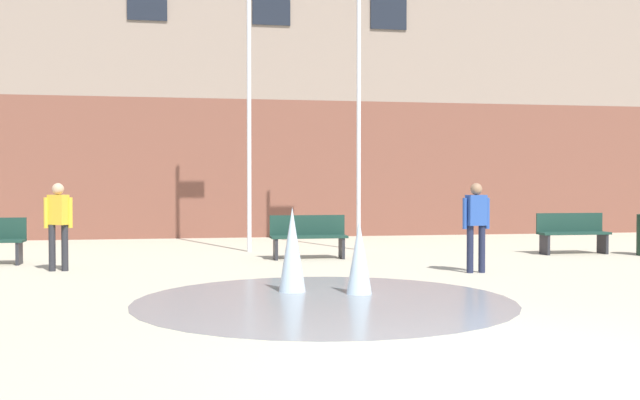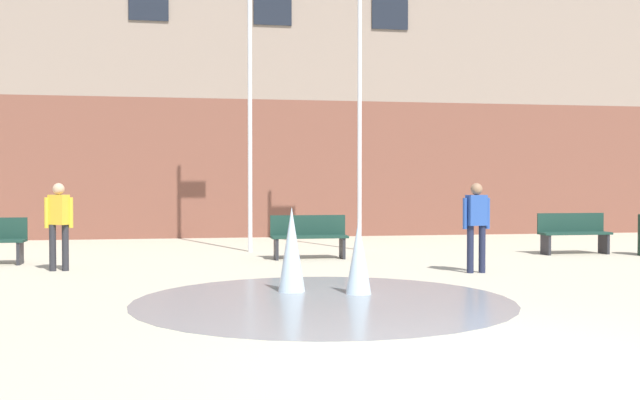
{
  "view_description": "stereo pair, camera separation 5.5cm",
  "coord_description": "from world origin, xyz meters",
  "px_view_note": "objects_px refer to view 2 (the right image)",
  "views": [
    {
      "loc": [
        -2.46,
        -6.33,
        1.61
      ],
      "look_at": [
        -0.19,
        6.3,
        1.3
      ],
      "focal_mm": 42.0,
      "sensor_mm": 36.0,
      "label": 1
    },
    {
      "loc": [
        -2.4,
        -6.34,
        1.61
      ],
      "look_at": [
        -0.19,
        6.3,
        1.3
      ],
      "focal_mm": 42.0,
      "sensor_mm": 36.0,
      "label": 2
    }
  ],
  "objects_px": {
    "park_bench_near_trashcan": "(309,236)",
    "adult_near_bench": "(59,219)",
    "flagpole_left": "(251,61)",
    "adult_watching": "(476,220)",
    "park_bench_far_right": "(574,232)",
    "flagpole_right": "(361,80)"
  },
  "relations": [
    {
      "from": "park_bench_far_right",
      "to": "adult_watching",
      "type": "bearing_deg",
      "value": -139.75
    },
    {
      "from": "park_bench_far_right",
      "to": "adult_watching",
      "type": "distance_m",
      "value": 4.57
    },
    {
      "from": "park_bench_far_right",
      "to": "adult_watching",
      "type": "relative_size",
      "value": 1.01
    },
    {
      "from": "flagpole_right",
      "to": "flagpole_left",
      "type": "bearing_deg",
      "value": 180.0
    },
    {
      "from": "adult_near_bench",
      "to": "flagpole_left",
      "type": "relative_size",
      "value": 0.19
    },
    {
      "from": "adult_watching",
      "to": "flagpole_left",
      "type": "height_order",
      "value": "flagpole_left"
    },
    {
      "from": "park_bench_far_right",
      "to": "adult_near_bench",
      "type": "bearing_deg",
      "value": -172.81
    },
    {
      "from": "park_bench_near_trashcan",
      "to": "flagpole_left",
      "type": "relative_size",
      "value": 0.19
    },
    {
      "from": "park_bench_near_trashcan",
      "to": "adult_near_bench",
      "type": "distance_m",
      "value": 5.0
    },
    {
      "from": "park_bench_near_trashcan",
      "to": "flagpole_left",
      "type": "distance_m",
      "value": 4.45
    },
    {
      "from": "flagpole_left",
      "to": "park_bench_near_trashcan",
      "type": "bearing_deg",
      "value": -60.11
    },
    {
      "from": "park_bench_near_trashcan",
      "to": "flagpole_right",
      "type": "xyz_separation_m",
      "value": [
        1.54,
        1.84,
        3.54
      ]
    },
    {
      "from": "adult_watching",
      "to": "flagpole_left",
      "type": "bearing_deg",
      "value": 119.11
    },
    {
      "from": "park_bench_far_right",
      "to": "flagpole_right",
      "type": "xyz_separation_m",
      "value": [
        -4.47,
        1.81,
        3.54
      ]
    },
    {
      "from": "park_bench_near_trashcan",
      "to": "adult_watching",
      "type": "bearing_deg",
      "value": -48.94
    },
    {
      "from": "adult_near_bench",
      "to": "park_bench_near_trashcan",
      "type": "bearing_deg",
      "value": 48.82
    },
    {
      "from": "adult_near_bench",
      "to": "adult_watching",
      "type": "bearing_deg",
      "value": 21.14
    },
    {
      "from": "park_bench_near_trashcan",
      "to": "flagpole_left",
      "type": "bearing_deg",
      "value": 119.89
    },
    {
      "from": "park_bench_far_right",
      "to": "flagpole_right",
      "type": "distance_m",
      "value": 5.98
    },
    {
      "from": "park_bench_near_trashcan",
      "to": "flagpole_left",
      "type": "height_order",
      "value": "flagpole_left"
    },
    {
      "from": "park_bench_near_trashcan",
      "to": "adult_near_bench",
      "type": "relative_size",
      "value": 1.01
    },
    {
      "from": "adult_near_bench",
      "to": "flagpole_left",
      "type": "xyz_separation_m",
      "value": [
        3.74,
        3.17,
        3.46
      ]
    }
  ]
}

